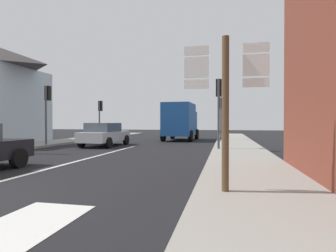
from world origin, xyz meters
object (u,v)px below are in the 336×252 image
traffic_light_far_left (100,111)px  traffic_light_near_left (47,102)px  route_sign_post (225,102)px  delivery_truck (180,121)px  traffic_light_far_right (221,109)px  sedan_far (105,134)px  traffic_light_near_right (219,98)px

traffic_light_far_left → traffic_light_near_left: bearing=-90.0°
route_sign_post → traffic_light_far_left: size_ratio=0.94×
delivery_truck → traffic_light_far_left: traffic_light_far_left is taller
traffic_light_far_right → traffic_light_near_left: traffic_light_near_left is taller
sedan_far → delivery_truck: bearing=59.0°
traffic_light_near_right → sedan_far: bearing=167.6°
traffic_light_far_right → traffic_light_near_left: size_ratio=0.93×
delivery_truck → traffic_light_far_right: (3.31, 0.08, 0.95)m
traffic_light_far_right → traffic_light_near_right: (0.00, -8.04, 0.18)m
traffic_light_far_left → sedan_far: bearing=-62.0°
traffic_light_near_right → traffic_light_near_left: bearing=177.0°
sedan_far → traffic_light_near_left: (-3.36, -1.01, 2.04)m
sedan_far → traffic_light_near_right: 7.59m
delivery_truck → route_sign_post: (3.65, -16.96, 0.26)m
sedan_far → traffic_light_near_left: size_ratio=1.12×
delivery_truck → route_sign_post: bearing=-77.9°
delivery_truck → route_sign_post: size_ratio=1.58×
route_sign_post → traffic_light_far_right: size_ratio=0.91×
sedan_far → delivery_truck: (3.83, 6.38, 0.89)m
sedan_far → traffic_light_far_left: 7.37m
traffic_light_near_left → sedan_far: bearing=16.8°
traffic_light_near_right → traffic_light_near_left: size_ratio=1.00×
traffic_light_far_right → traffic_light_near_right: size_ratio=0.93×
delivery_truck → traffic_light_far_left: (-7.20, -0.07, 0.88)m
traffic_light_near_left → traffic_light_near_right: bearing=-3.0°
traffic_light_far_left → traffic_light_near_left: size_ratio=0.90×
sedan_far → route_sign_post: size_ratio=1.33×
sedan_far → delivery_truck: delivery_truck is taller
traffic_light_far_left → traffic_light_near_right: traffic_light_near_right is taller
sedan_far → traffic_light_far_left: (-3.36, 6.32, 1.77)m
route_sign_post → traffic_light_near_left: bearing=138.6°
sedan_far → traffic_light_far_right: bearing=42.2°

